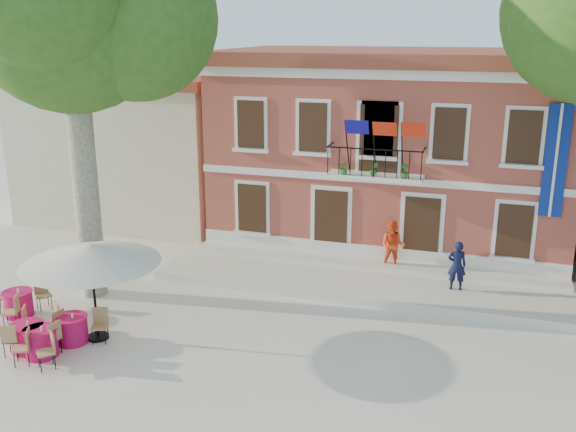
# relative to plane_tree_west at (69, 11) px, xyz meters

# --- Properties ---
(ground) EXTENTS (90.00, 90.00, 0.00)m
(ground) POSITION_rel_plane_tree_west_xyz_m (6.27, -1.12, -8.77)
(ground) COLOR beige
(ground) RESTS_ON ground
(main_building) EXTENTS (13.50, 9.59, 7.50)m
(main_building) POSITION_rel_plane_tree_west_xyz_m (8.27, 8.86, -4.99)
(main_building) COLOR #A43C3B
(main_building) RESTS_ON ground
(neighbor_west) EXTENTS (9.40, 9.40, 6.40)m
(neighbor_west) POSITION_rel_plane_tree_west_xyz_m (-3.23, 9.88, -5.56)
(neighbor_west) COLOR beige
(neighbor_west) RESTS_ON ground
(terrace) EXTENTS (14.00, 3.40, 0.30)m
(terrace) POSITION_rel_plane_tree_west_xyz_m (8.27, 3.28, -8.62)
(terrace) COLOR silver
(terrace) RESTS_ON ground
(plane_tree_west) EXTENTS (6.06, 6.06, 11.91)m
(plane_tree_west) POSITION_rel_plane_tree_west_xyz_m (0.00, 0.00, 0.00)
(plane_tree_west) COLOR #A59E84
(plane_tree_west) RESTS_ON ground
(patio_umbrella) EXTENTS (3.73, 3.73, 2.77)m
(patio_umbrella) POSITION_rel_plane_tree_west_xyz_m (1.89, -2.69, -6.28)
(patio_umbrella) COLOR black
(patio_umbrella) RESTS_ON ground
(pedestrian_navy) EXTENTS (0.64, 0.47, 1.61)m
(pedestrian_navy) POSITION_rel_plane_tree_west_xyz_m (11.19, 3.16, -7.67)
(pedestrian_navy) COLOR black
(pedestrian_navy) RESTS_ON terrace
(pedestrian_orange) EXTENTS (0.88, 0.71, 1.73)m
(pedestrian_orange) POSITION_rel_plane_tree_west_xyz_m (8.98, 4.30, -7.61)
(pedestrian_orange) COLOR #F0471C
(pedestrian_orange) RESTS_ON terrace
(cafe_table_0) EXTENTS (1.70, 1.86, 0.95)m
(cafe_table_0) POSITION_rel_plane_tree_west_xyz_m (-1.22, -2.13, -8.34)
(cafe_table_0) COLOR #D1135D
(cafe_table_0) RESTS_ON ground
(cafe_table_1) EXTENTS (1.28, 1.89, 0.95)m
(cafe_table_1) POSITION_rel_plane_tree_west_xyz_m (0.52, -3.86, -8.35)
(cafe_table_1) COLOR #D1135D
(cafe_table_1) RESTS_ON ground
(cafe_table_2) EXTENTS (1.82, 1.79, 0.95)m
(cafe_table_2) POSITION_rel_plane_tree_west_xyz_m (1.06, -4.00, -8.34)
(cafe_table_2) COLOR #D1135D
(cafe_table_2) RESTS_ON ground
(cafe_table_3) EXTENTS (1.85, 1.76, 0.95)m
(cafe_table_3) POSITION_rel_plane_tree_west_xyz_m (1.37, -3.11, -8.34)
(cafe_table_3) COLOR #D1135D
(cafe_table_3) RESTS_ON ground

